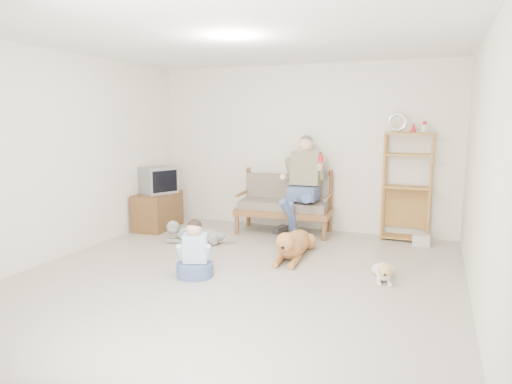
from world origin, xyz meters
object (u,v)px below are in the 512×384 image
at_px(etagere, 407,186).
at_px(golden_retriever, 293,244).
at_px(loveseat, 285,203).
at_px(tv_stand, 157,211).

relative_size(etagere, golden_retriever, 1.34).
xyz_separation_m(loveseat, etagere, (1.85, 0.18, 0.35)).
xyz_separation_m(loveseat, tv_stand, (-2.08, -0.54, -0.19)).
height_order(tv_stand, golden_retriever, tv_stand).
height_order(loveseat, tv_stand, loveseat).
bearing_deg(etagere, loveseat, -174.31).
distance_m(etagere, golden_retriever, 2.07).
distance_m(loveseat, etagere, 1.89).
xyz_separation_m(etagere, golden_retriever, (-1.33, -1.45, -0.66)).
distance_m(tv_stand, golden_retriever, 2.71).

